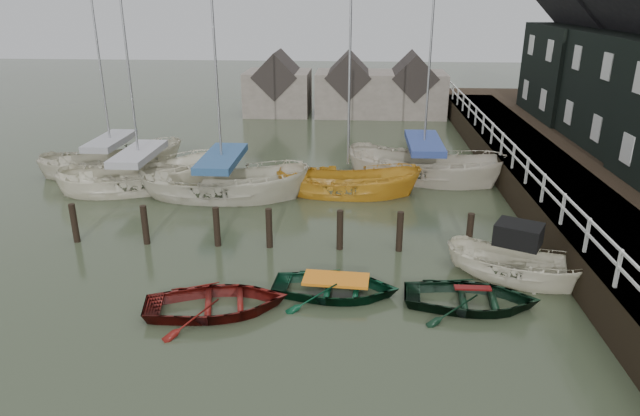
# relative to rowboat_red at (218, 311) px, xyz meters

# --- Properties ---
(ground) EXTENTS (120.00, 120.00, 0.00)m
(ground) POSITION_rel_rowboat_red_xyz_m (2.00, 1.27, 0.00)
(ground) COLOR #2F3824
(ground) RESTS_ON ground
(pier) EXTENTS (3.04, 32.00, 2.70)m
(pier) POSITION_rel_rowboat_red_xyz_m (11.48, 11.27, 0.71)
(pier) COLOR black
(pier) RESTS_ON ground
(mooring_pilings) EXTENTS (13.72, 0.22, 1.80)m
(mooring_pilings) POSITION_rel_rowboat_red_xyz_m (0.89, 4.27, 0.50)
(mooring_pilings) COLOR black
(mooring_pilings) RESTS_ON ground
(far_sheds) EXTENTS (14.00, 4.08, 4.39)m
(far_sheds) POSITION_rel_rowboat_red_xyz_m (2.83, 27.27, 1.86)
(far_sheds) COLOR #665B51
(far_sheds) RESTS_ON ground
(rowboat_red) EXTENTS (4.37, 3.52, 0.80)m
(rowboat_red) POSITION_rel_rowboat_red_xyz_m (0.00, 0.00, 0.00)
(rowboat_red) COLOR #57100C
(rowboat_red) RESTS_ON ground
(rowboat_green) EXTENTS (3.78, 2.82, 0.75)m
(rowboat_green) POSITION_rel_rowboat_red_xyz_m (3.20, 1.13, 0.00)
(rowboat_green) COLOR #08311C
(rowboat_green) RESTS_ON ground
(rowboat_dkgreen) EXTENTS (3.88, 2.90, 0.77)m
(rowboat_dkgreen) POSITION_rel_rowboat_red_xyz_m (6.97, 0.74, 0.00)
(rowboat_dkgreen) COLOR black
(rowboat_dkgreen) RESTS_ON ground
(motorboat) EXTENTS (4.58, 3.39, 2.57)m
(motorboat) POSITION_rel_rowboat_red_xyz_m (8.58, 2.42, 0.10)
(motorboat) COLOR silver
(motorboat) RESTS_ON ground
(sailboat_a) EXTENTS (7.49, 4.96, 11.77)m
(sailboat_a) POSITION_rel_rowboat_red_xyz_m (-5.78, 10.05, 0.06)
(sailboat_a) COLOR silver
(sailboat_a) RESTS_ON ground
(sailboat_b) EXTENTS (7.45, 3.01, 11.96)m
(sailboat_b) POSITION_rel_rowboat_red_xyz_m (-1.93, 9.31, 0.06)
(sailboat_b) COLOR beige
(sailboat_b) RESTS_ON ground
(sailboat_c) EXTENTS (6.37, 2.71, 10.12)m
(sailboat_c) POSITION_rel_rowboat_red_xyz_m (3.34, 10.05, 0.01)
(sailboat_c) COLOR gold
(sailboat_c) RESTS_ON ground
(sailboat_d) EXTENTS (8.05, 5.45, 12.75)m
(sailboat_d) POSITION_rel_rowboat_red_xyz_m (6.78, 12.33, 0.06)
(sailboat_d) COLOR beige
(sailboat_d) RESTS_ON ground
(sailboat_e) EXTENTS (7.09, 5.06, 11.10)m
(sailboat_e) POSITION_rel_rowboat_red_xyz_m (-8.09, 12.51, 0.06)
(sailboat_e) COLOR beige
(sailboat_e) RESTS_ON ground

